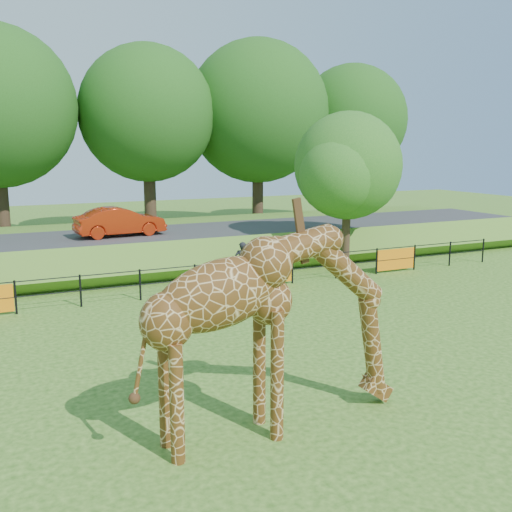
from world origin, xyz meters
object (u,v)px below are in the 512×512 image
object	(u,v)px
giraffe	(276,331)
visitor	(242,262)
car_red	(120,222)
tree_east	(349,170)

from	to	relation	value
giraffe	visitor	world-z (taller)	giraffe
car_red	visitor	size ratio (longest dim) A/B	2.35
giraffe	visitor	xyz separation A→B (m)	(4.13, 11.12, -1.11)
visitor	tree_east	xyz separation A→B (m)	(5.33, 0.72, 3.46)
giraffe	tree_east	world-z (taller)	tree_east
visitor	tree_east	distance (m)	6.40
car_red	giraffe	bearing A→B (deg)	172.72
car_red	visitor	distance (m)	6.25
giraffe	car_red	xyz separation A→B (m)	(0.41, 15.98, 0.12)
car_red	tree_east	size ratio (longest dim) A/B	0.57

